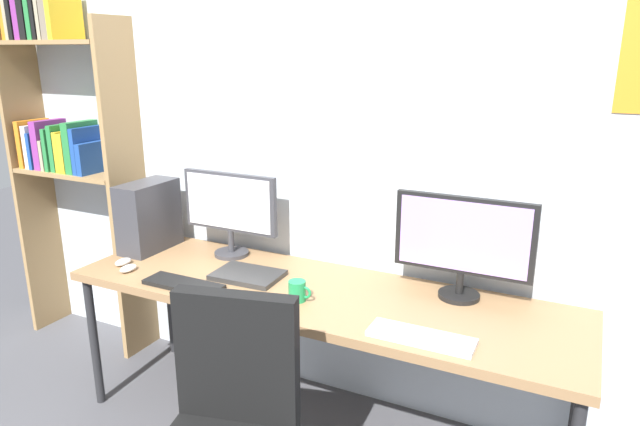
% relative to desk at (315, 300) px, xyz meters
% --- Properties ---
extents(wall_back, '(4.74, 0.11, 2.60)m').
position_rel_desk_xyz_m(wall_back, '(0.00, 0.42, 0.61)').
color(wall_back, silver).
rests_on(wall_back, ground_plane).
extents(desk, '(2.34, 0.68, 0.74)m').
position_rel_desk_xyz_m(desk, '(0.00, 0.00, 0.00)').
color(desk, '#936D47').
rests_on(desk, ground_plane).
extents(bookshelf, '(0.83, 0.28, 2.13)m').
position_rel_desk_xyz_m(bookshelf, '(-1.78, 0.23, 0.64)').
color(bookshelf, '#9E7A4C').
rests_on(bookshelf, ground_plane).
extents(monitor_left, '(0.54, 0.18, 0.44)m').
position_rel_desk_xyz_m(monitor_left, '(-0.60, 0.21, 0.31)').
color(monitor_left, '#38383D').
rests_on(monitor_left, desk).
extents(monitor_right, '(0.59, 0.18, 0.45)m').
position_rel_desk_xyz_m(monitor_right, '(0.60, 0.21, 0.31)').
color(monitor_right, black).
rests_on(monitor_right, desk).
extents(pc_tower, '(0.17, 0.34, 0.37)m').
position_rel_desk_xyz_m(pc_tower, '(-1.05, 0.10, 0.23)').
color(pc_tower, '#38383D').
rests_on(pc_tower, desk).
extents(keyboard_left, '(0.38, 0.13, 0.02)m').
position_rel_desk_xyz_m(keyboard_left, '(-0.56, -0.23, 0.06)').
color(keyboard_left, black).
rests_on(keyboard_left, desk).
extents(keyboard_right, '(0.40, 0.13, 0.02)m').
position_rel_desk_xyz_m(keyboard_right, '(0.56, -0.23, 0.06)').
color(keyboard_right, silver).
rests_on(keyboard_right, desk).
extents(mouse_left_side, '(0.06, 0.10, 0.03)m').
position_rel_desk_xyz_m(mouse_left_side, '(-0.92, -0.20, 0.07)').
color(mouse_left_side, silver).
rests_on(mouse_left_side, desk).
extents(mouse_right_side, '(0.06, 0.10, 0.03)m').
position_rel_desk_xyz_m(mouse_right_side, '(-1.01, -0.15, 0.07)').
color(mouse_right_side, silver).
rests_on(mouse_right_side, desk).
extents(laptop_closed, '(0.33, 0.23, 0.02)m').
position_rel_desk_xyz_m(laptop_closed, '(-0.35, -0.01, 0.06)').
color(laptop_closed, '#2D2D2D').
rests_on(laptop_closed, desk).
extents(coffee_mug, '(0.11, 0.08, 0.09)m').
position_rel_desk_xyz_m(coffee_mug, '(-0.02, -0.13, 0.09)').
color(coffee_mug, '#1E8C4C').
rests_on(coffee_mug, desk).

